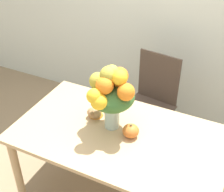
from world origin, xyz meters
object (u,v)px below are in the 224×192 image
object	(u,v)px
flower_vase	(111,93)
dining_chair_near_window	(151,103)
turkey_figurine	(95,112)
pumpkin	(131,131)

from	to	relation	value
flower_vase	dining_chair_near_window	distance (m)	0.91
dining_chair_near_window	flower_vase	bearing A→B (deg)	-86.08
turkey_figurine	flower_vase	bearing A→B (deg)	-20.24
turkey_figurine	dining_chair_near_window	world-z (taller)	dining_chair_near_window
flower_vase	pumpkin	bearing A→B (deg)	-8.69
pumpkin	turkey_figurine	bearing A→B (deg)	165.36
pumpkin	dining_chair_near_window	xyz separation A→B (m)	(-0.11, 0.76, -0.29)
pumpkin	dining_chair_near_window	world-z (taller)	dining_chair_near_window
flower_vase	pumpkin	world-z (taller)	flower_vase
pumpkin	turkey_figurine	distance (m)	0.33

